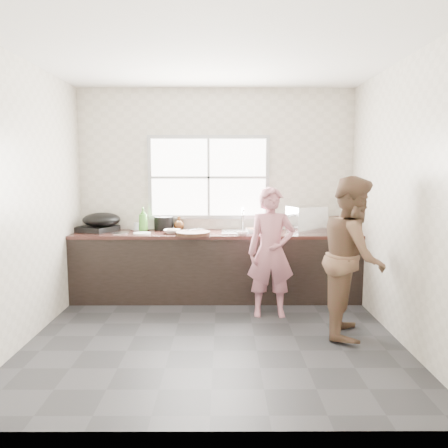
{
  "coord_description": "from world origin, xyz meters",
  "views": [
    {
      "loc": [
        0.09,
        -4.2,
        1.67
      ],
      "look_at": [
        0.1,
        0.65,
        1.05
      ],
      "focal_mm": 35.0,
      "sensor_mm": 36.0,
      "label": 1
    }
  ],
  "objects_px": {
    "bowl_crabs": "(254,231)",
    "dish_rack": "(306,219)",
    "burner": "(97,229)",
    "plate_food": "(142,233)",
    "bottle_green": "(143,219)",
    "bottle_brown_tall": "(159,223)",
    "glass_jar": "(137,226)",
    "pot_lid_right": "(140,229)",
    "bowl_mince": "(172,231)",
    "cutting_board": "(193,233)",
    "bowl_held": "(242,233)",
    "pot_lid_left": "(120,233)",
    "person_side": "(353,256)",
    "bottle_brown_short": "(179,224)",
    "woman": "(271,256)",
    "black_pot": "(164,223)",
    "wok": "(102,220)"
  },
  "relations": [
    {
      "from": "bowl_crabs",
      "to": "dish_rack",
      "type": "relative_size",
      "value": 0.39
    },
    {
      "from": "burner",
      "to": "plate_food",
      "type": "bearing_deg",
      "value": -21.6
    },
    {
      "from": "bottle_green",
      "to": "bottle_brown_tall",
      "type": "relative_size",
      "value": 1.69
    },
    {
      "from": "bottle_brown_tall",
      "to": "glass_jar",
      "type": "bearing_deg",
      "value": 180.0
    },
    {
      "from": "pot_lid_right",
      "to": "bowl_mince",
      "type": "bearing_deg",
      "value": -34.79
    },
    {
      "from": "bowl_mince",
      "to": "cutting_board",
      "type": "bearing_deg",
      "value": -24.23
    },
    {
      "from": "bowl_held",
      "to": "pot_lid_left",
      "type": "xyz_separation_m",
      "value": [
        -1.53,
        0.13,
        -0.02
      ]
    },
    {
      "from": "bottle_brown_tall",
      "to": "dish_rack",
      "type": "distance_m",
      "value": 1.92
    },
    {
      "from": "bottle_green",
      "to": "bowl_held",
      "type": "bearing_deg",
      "value": -13.44
    },
    {
      "from": "person_side",
      "to": "bottle_green",
      "type": "distance_m",
      "value": 2.68
    },
    {
      "from": "bowl_held",
      "to": "bottle_brown_tall",
      "type": "bearing_deg",
      "value": 157.79
    },
    {
      "from": "bowl_crabs",
      "to": "bottle_brown_short",
      "type": "relative_size",
      "value": 1.05
    },
    {
      "from": "bottle_brown_short",
      "to": "dish_rack",
      "type": "xyz_separation_m",
      "value": [
        1.65,
        -0.2,
        0.08
      ]
    },
    {
      "from": "plate_food",
      "to": "glass_jar",
      "type": "bearing_deg",
      "value": 110.48
    },
    {
      "from": "bottle_brown_short",
      "to": "bowl_held",
      "type": "bearing_deg",
      "value": -28.29
    },
    {
      "from": "bottle_green",
      "to": "bottle_brown_short",
      "type": "xyz_separation_m",
      "value": [
        0.45,
        0.14,
        -0.07
      ]
    },
    {
      "from": "cutting_board",
      "to": "bowl_mince",
      "type": "xyz_separation_m",
      "value": [
        -0.27,
        0.12,
        0.0
      ]
    },
    {
      "from": "bottle_green",
      "to": "cutting_board",
      "type": "bearing_deg",
      "value": -24.57
    },
    {
      "from": "cutting_board",
      "to": "bottle_brown_short",
      "type": "distance_m",
      "value": 0.49
    },
    {
      "from": "bowl_mince",
      "to": "woman",
      "type": "bearing_deg",
      "value": -26.09
    },
    {
      "from": "bottle_brown_tall",
      "to": "bowl_crabs",
      "type": "bearing_deg",
      "value": -14.36
    },
    {
      "from": "dish_rack",
      "to": "pot_lid_right",
      "type": "bearing_deg",
      "value": 151.54
    },
    {
      "from": "bottle_green",
      "to": "pot_lid_right",
      "type": "distance_m",
      "value": 0.21
    },
    {
      "from": "black_pot",
      "to": "wok",
      "type": "distance_m",
      "value": 0.8
    },
    {
      "from": "bowl_held",
      "to": "pot_lid_right",
      "type": "bearing_deg",
      "value": 161.72
    },
    {
      "from": "bowl_held",
      "to": "person_side",
      "type": "bearing_deg",
      "value": -43.76
    },
    {
      "from": "bottle_brown_short",
      "to": "pot_lid_right",
      "type": "xyz_separation_m",
      "value": [
        -0.51,
        0.0,
        -0.08
      ]
    },
    {
      "from": "woman",
      "to": "black_pot",
      "type": "distance_m",
      "value": 1.61
    },
    {
      "from": "bottle_brown_short",
      "to": "burner",
      "type": "height_order",
      "value": "bottle_brown_short"
    },
    {
      "from": "glass_jar",
      "to": "pot_lid_right",
      "type": "height_order",
      "value": "glass_jar"
    },
    {
      "from": "bottle_green",
      "to": "dish_rack",
      "type": "height_order",
      "value": "dish_rack"
    },
    {
      "from": "woman",
      "to": "pot_lid_left",
      "type": "height_order",
      "value": "woman"
    },
    {
      "from": "plate_food",
      "to": "glass_jar",
      "type": "distance_m",
      "value": 0.39
    },
    {
      "from": "cutting_board",
      "to": "bowl_mince",
      "type": "relative_size",
      "value": 2.02
    },
    {
      "from": "plate_food",
      "to": "woman",
      "type": "bearing_deg",
      "value": -18.96
    },
    {
      "from": "glass_jar",
      "to": "dish_rack",
      "type": "distance_m",
      "value": 2.22
    },
    {
      "from": "bottle_green",
      "to": "bottle_brown_short",
      "type": "relative_size",
      "value": 1.92
    },
    {
      "from": "burner",
      "to": "bottle_brown_short",
      "type": "bearing_deg",
      "value": 6.11
    },
    {
      "from": "plate_food",
      "to": "burner",
      "type": "distance_m",
      "value": 0.68
    },
    {
      "from": "person_side",
      "to": "wok",
      "type": "xyz_separation_m",
      "value": [
        -2.87,
        1.34,
        0.21
      ]
    },
    {
      "from": "cutting_board",
      "to": "dish_rack",
      "type": "height_order",
      "value": "dish_rack"
    },
    {
      "from": "bottle_brown_short",
      "to": "bowl_mince",
      "type": "bearing_deg",
      "value": -100.05
    },
    {
      "from": "person_side",
      "to": "glass_jar",
      "type": "xyz_separation_m",
      "value": [
        -2.44,
        1.46,
        0.11
      ]
    },
    {
      "from": "bowl_held",
      "to": "bottle_brown_short",
      "type": "distance_m",
      "value": 0.93
    },
    {
      "from": "glass_jar",
      "to": "wok",
      "type": "xyz_separation_m",
      "value": [
        -0.43,
        -0.12,
        0.1
      ]
    },
    {
      "from": "woman",
      "to": "wok",
      "type": "distance_m",
      "value": 2.27
    },
    {
      "from": "bowl_crabs",
      "to": "wok",
      "type": "height_order",
      "value": "wok"
    },
    {
      "from": "bowl_mince",
      "to": "bottle_brown_short",
      "type": "relative_size",
      "value": 1.28
    },
    {
      "from": "person_side",
      "to": "plate_food",
      "type": "height_order",
      "value": "person_side"
    },
    {
      "from": "plate_food",
      "to": "bowl_mince",
      "type": "bearing_deg",
      "value": 7.09
    }
  ]
}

